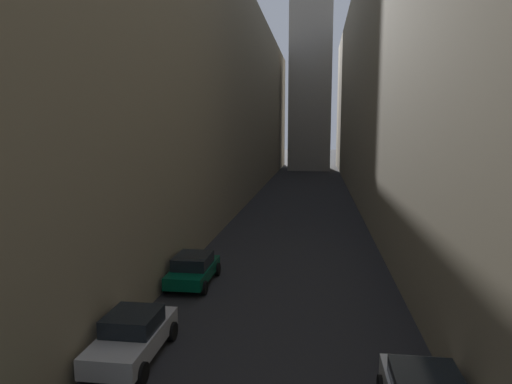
# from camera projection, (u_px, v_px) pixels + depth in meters

# --- Properties ---
(ground_plane) EXTENTS (264.00, 264.00, 0.00)m
(ground_plane) POSITION_uv_depth(u_px,v_px,m) (300.00, 210.00, 42.99)
(ground_plane) COLOR #232326
(building_block_left) EXTENTS (10.03, 108.00, 21.89)m
(building_block_left) POSITION_uv_depth(u_px,v_px,m) (195.00, 95.00, 44.85)
(building_block_left) COLOR gray
(building_block_left) RESTS_ON ground
(building_block_right) EXTENTS (12.04, 108.00, 24.25)m
(building_block_right) POSITION_uv_depth(u_px,v_px,m) (428.00, 79.00, 41.77)
(building_block_right) COLOR gray
(building_block_right) RESTS_ON ground
(parked_car_left_third) EXTENTS (1.98, 4.22, 1.57)m
(parked_car_left_third) POSITION_uv_depth(u_px,v_px,m) (133.00, 335.00, 15.03)
(parked_car_left_third) COLOR #B7B7BC
(parked_car_left_third) RESTS_ON ground
(parked_car_left_far) EXTENTS (2.01, 4.15, 1.47)m
(parked_car_left_far) POSITION_uv_depth(u_px,v_px,m) (193.00, 269.00, 22.33)
(parked_car_left_far) COLOR #05472D
(parked_car_left_far) RESTS_ON ground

